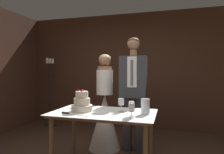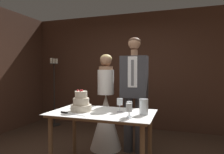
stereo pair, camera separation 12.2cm
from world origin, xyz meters
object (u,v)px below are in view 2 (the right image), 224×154
object	(u,v)px
wine_glass_middle	(129,108)
wine_glass_far	(129,106)
tiered_cake	(81,103)
candle_stand	(54,91)
bride	(106,114)
groom	(134,89)
cake_table	(102,120)
cake_knife	(68,113)
wine_glass_near	(120,102)
hurricane_candle	(144,107)

from	to	relation	value
wine_glass_middle	wine_glass_far	size ratio (longest dim) A/B	0.96
tiered_cake	candle_stand	bearing A→B (deg)	132.69
wine_glass_far	candle_stand	distance (m)	3.01
wine_glass_far	bride	size ratio (longest dim) A/B	0.11
wine_glass_far	tiered_cake	bearing A→B (deg)	171.80
groom	wine_glass_middle	bearing A→B (deg)	-80.98
cake_table	cake_knife	size ratio (longest dim) A/B	3.49
cake_table	wine_glass_far	size ratio (longest dim) A/B	7.58
cake_table	wine_glass_middle	distance (m)	0.51
bride	wine_glass_near	bearing A→B (deg)	-57.73
bride	candle_stand	xyz separation A→B (m)	(-1.70, 0.97, 0.24)
cake_table	cake_knife	world-z (taller)	cake_knife
wine_glass_far	bride	world-z (taller)	bride
wine_glass_middle	candle_stand	distance (m)	3.08
tiered_cake	cake_knife	xyz separation A→B (m)	(-0.07, -0.20, -0.09)
wine_glass_near	wine_glass_middle	size ratio (longest dim) A/B	1.05
hurricane_candle	groom	size ratio (longest dim) A/B	0.10
tiered_cake	groom	size ratio (longest dim) A/B	0.15
cake_table	wine_glass_middle	size ratio (longest dim) A/B	7.91
cake_knife	wine_glass_near	xyz separation A→B (m)	(0.57, 0.30, 0.12)
cake_knife	wine_glass_near	distance (m)	0.66
cake_knife	wine_glass_far	bearing A→B (deg)	19.09
cake_table	wine_glass_middle	xyz separation A→B (m)	(0.41, -0.22, 0.21)
tiered_cake	wine_glass_middle	distance (m)	0.72
wine_glass_middle	wine_glass_far	distance (m)	0.09
cake_knife	bride	bearing A→B (deg)	94.82
cake_knife	cake_table	bearing A→B (deg)	44.30
bride	candle_stand	size ratio (longest dim) A/B	0.98
bride	groom	xyz separation A→B (m)	(0.49, -0.00, 0.45)
cake_table	bride	world-z (taller)	bride
cake_table	groom	size ratio (longest dim) A/B	0.71
tiered_cake	wine_glass_far	size ratio (longest dim) A/B	1.62
wine_glass_middle	wine_glass_far	xyz separation A→B (m)	(-0.02, 0.09, 0.01)
tiered_cake	wine_glass_near	bearing A→B (deg)	11.46
tiered_cake	hurricane_candle	world-z (taller)	tiered_cake
tiered_cake	cake_knife	distance (m)	0.24
tiered_cake	hurricane_candle	xyz separation A→B (m)	(0.82, 0.06, -0.01)
wine_glass_near	hurricane_candle	xyz separation A→B (m)	(0.32, -0.05, -0.03)
wine_glass_far	candle_stand	world-z (taller)	candle_stand
cake_knife	bride	size ratio (longest dim) A/B	0.24
cake_knife	candle_stand	world-z (taller)	candle_stand
wine_glass_near	groom	bearing A→B (deg)	87.66
wine_glass_far	bride	bearing A→B (deg)	124.35
cake_table	cake_knife	bearing A→B (deg)	-146.72
hurricane_candle	cake_table	bearing A→B (deg)	-177.48
wine_glass_near	hurricane_candle	bearing A→B (deg)	-8.33
cake_table	hurricane_candle	distance (m)	0.57
wine_glass_near	bride	distance (m)	0.93
bride	candle_stand	world-z (taller)	candle_stand
tiered_cake	groom	xyz separation A→B (m)	(0.53, 0.83, 0.13)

